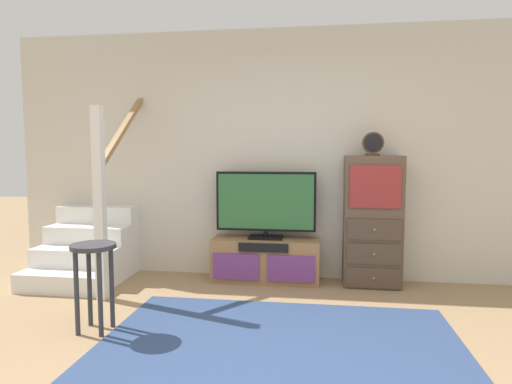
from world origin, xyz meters
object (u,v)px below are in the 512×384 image
media_console (265,260)px  television (266,203)px  side_cabinet (372,221)px  desk_clock (373,144)px  bar_stool_near (94,266)px

media_console → television: bearing=90.0°
media_console → television: 0.61m
television → side_cabinet: (1.11, -0.01, -0.17)m
television → desk_clock: size_ratio=4.45×
bar_stool_near → television: bearing=53.4°
desk_clock → bar_stool_near: bearing=-146.0°
side_cabinet → desk_clock: 0.79m
side_cabinet → desk_clock: size_ratio=5.61×
media_console → desk_clock: size_ratio=4.79×
television → bar_stool_near: (-1.14, -1.53, -0.33)m
television → side_cabinet: side_cabinet is taller
media_console → bar_stool_near: (-1.14, -1.51, 0.28)m
media_console → desk_clock: desk_clock is taller
desk_clock → television: bearing=178.5°
media_console → television: size_ratio=1.08×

